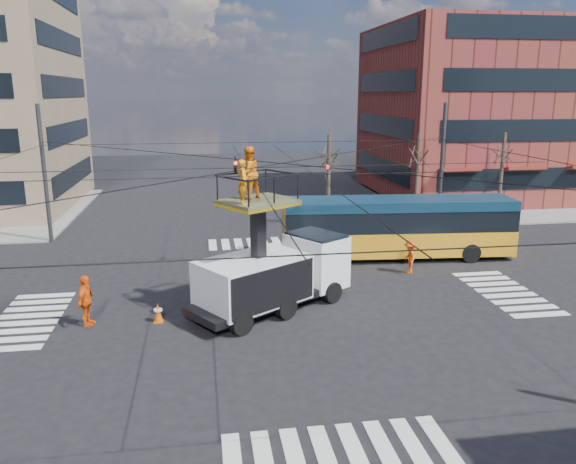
% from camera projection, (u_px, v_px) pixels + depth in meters
% --- Properties ---
extents(ground, '(120.00, 120.00, 0.00)m').
position_uv_depth(ground, '(282.00, 305.00, 23.33)').
color(ground, black).
rests_on(ground, ground).
extents(sidewalk_ne, '(18.00, 18.00, 0.12)m').
position_uv_depth(sidewalk_ne, '(496.00, 198.00, 46.57)').
color(sidewalk_ne, slate).
rests_on(sidewalk_ne, ground).
extents(crosswalks, '(22.40, 22.40, 0.02)m').
position_uv_depth(crosswalks, '(282.00, 305.00, 23.33)').
color(crosswalks, silver).
rests_on(crosswalks, ground).
extents(building_ne, '(20.06, 16.06, 14.00)m').
position_uv_depth(building_ne, '(496.00, 112.00, 47.89)').
color(building_ne, brown).
rests_on(building_ne, ground).
extents(overhead_network, '(24.24, 24.24, 8.00)m').
position_uv_depth(overhead_network, '(278.00, 202.00, 22.67)').
color(overhead_network, '#2D2D30').
rests_on(overhead_network, ground).
extents(tree_a, '(2.00, 2.00, 6.00)m').
position_uv_depth(tree_a, '(329.00, 156.00, 35.90)').
color(tree_a, '#382B21').
rests_on(tree_a, ground).
extents(tree_b, '(2.00, 2.00, 6.00)m').
position_uv_depth(tree_b, '(418.00, 155.00, 36.79)').
color(tree_b, '#382B21').
rests_on(tree_b, ground).
extents(tree_c, '(2.00, 2.00, 6.00)m').
position_uv_depth(tree_c, '(503.00, 153.00, 37.68)').
color(tree_c, '#382B21').
rests_on(tree_c, ground).
extents(utility_truck, '(7.11, 5.78, 6.63)m').
position_uv_depth(utility_truck, '(274.00, 259.00, 22.52)').
color(utility_truck, black).
rests_on(utility_truck, ground).
extents(city_bus, '(12.28, 3.53, 3.20)m').
position_uv_depth(city_bus, '(397.00, 226.00, 29.66)').
color(city_bus, '#C58C12').
rests_on(city_bus, ground).
extents(traffic_cone, '(0.36, 0.36, 0.76)m').
position_uv_depth(traffic_cone, '(158.00, 312.00, 21.54)').
color(traffic_cone, '#D74C09').
rests_on(traffic_cone, ground).
extents(worker_ground, '(0.72, 1.24, 1.98)m').
position_uv_depth(worker_ground, '(86.00, 301.00, 21.05)').
color(worker_ground, '#FF5E10').
rests_on(worker_ground, ground).
extents(flagger, '(0.68, 1.09, 1.62)m').
position_uv_depth(flagger, '(410.00, 257.00, 27.27)').
color(flagger, '#EB4B0E').
rests_on(flagger, ground).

